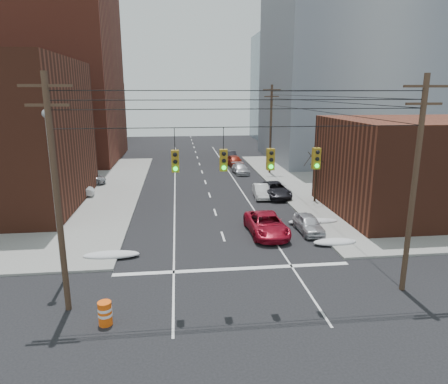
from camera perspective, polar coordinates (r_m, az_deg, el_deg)
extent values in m
plane|color=black|center=(18.35, 4.37, -19.49)|extent=(160.00, 160.00, 0.00)
cube|color=gray|center=(52.61, 28.38, 1.37)|extent=(40.00, 40.00, 0.15)
cube|color=brown|center=(66.54, -26.19, 16.93)|extent=(24.00, 20.00, 30.00)
cube|color=#522518|center=(91.97, -21.47, 10.58)|extent=(22.00, 18.00, 12.00)
cube|color=gray|center=(64.13, 17.01, 15.63)|extent=(22.00, 20.00, 25.00)
cube|color=gray|center=(89.19, 11.37, 14.40)|extent=(20.00, 18.00, 22.00)
cube|color=#522518|center=(37.97, 27.22, 3.23)|extent=(16.00, 12.00, 8.00)
cylinder|color=#473323|center=(19.34, -22.73, -0.90)|extent=(0.28, 0.28, 11.00)
cube|color=#473323|center=(18.78, -24.18, 13.71)|extent=(2.20, 0.12, 0.12)
cube|color=#473323|center=(18.78, -23.93, 11.28)|extent=(1.80, 0.12, 0.12)
cylinder|color=#473323|center=(21.88, 25.48, 0.47)|extent=(0.28, 0.28, 11.00)
cube|color=#473323|center=(21.38, 26.90, 13.33)|extent=(2.20, 0.12, 0.12)
cube|color=#473323|center=(21.39, 26.66, 11.20)|extent=(1.80, 0.12, 0.12)
cylinder|color=#473323|center=(50.54, 6.69, 8.75)|extent=(0.28, 0.28, 11.00)
cube|color=#473323|center=(50.33, 6.85, 14.31)|extent=(2.20, 0.12, 0.12)
cube|color=#473323|center=(50.33, 6.82, 13.40)|extent=(1.80, 0.12, 0.12)
cylinder|color=black|center=(18.30, 3.08, 9.26)|extent=(17.00, 0.04, 0.04)
cylinder|color=black|center=(18.09, -7.07, 7.52)|extent=(0.03, 0.03, 1.00)
cube|color=olive|center=(18.23, -6.98, 4.40)|extent=(0.35, 0.30, 1.00)
sphere|color=black|center=(18.01, -7.01, 5.31)|extent=(0.20, 0.20, 0.20)
sphere|color=black|center=(18.06, -6.98, 4.31)|extent=(0.20, 0.20, 0.20)
sphere|color=#0CE526|center=(18.12, -6.95, 3.31)|extent=(0.20, 0.20, 0.20)
cylinder|color=black|center=(18.21, -0.08, 7.67)|extent=(0.03, 0.03, 1.00)
cube|color=olive|center=(18.35, -0.07, 4.57)|extent=(0.35, 0.30, 1.00)
sphere|color=black|center=(18.13, -0.01, 5.48)|extent=(0.20, 0.20, 0.20)
sphere|color=black|center=(18.18, -0.01, 4.48)|extent=(0.20, 0.20, 0.20)
sphere|color=#0CE526|center=(18.24, -0.01, 3.49)|extent=(0.20, 0.20, 0.20)
cylinder|color=black|center=(18.59, 6.74, 7.71)|extent=(0.03, 0.03, 1.00)
cube|color=olive|center=(18.73, 6.65, 4.67)|extent=(0.35, 0.30, 1.00)
sphere|color=black|center=(18.51, 6.80, 5.56)|extent=(0.20, 0.20, 0.20)
sphere|color=black|center=(18.56, 6.77, 4.58)|extent=(0.20, 0.20, 0.20)
sphere|color=#0CE526|center=(18.62, 6.74, 3.61)|extent=(0.20, 0.20, 0.20)
cylinder|color=black|center=(19.22, 13.19, 7.64)|extent=(0.03, 0.03, 1.00)
cube|color=olive|center=(19.35, 13.03, 4.70)|extent=(0.35, 0.30, 1.00)
sphere|color=black|center=(19.14, 13.25, 5.56)|extent=(0.20, 0.20, 0.20)
sphere|color=black|center=(19.19, 13.20, 4.62)|extent=(0.20, 0.20, 0.20)
sphere|color=#0CE526|center=(19.24, 13.14, 3.68)|extent=(0.20, 0.20, 0.20)
cylinder|color=gray|center=(22.65, -22.91, -1.45)|extent=(0.18, 0.18, 9.00)
sphere|color=gray|center=(21.96, -24.07, 10.19)|extent=(0.44, 0.44, 0.44)
cylinder|color=black|center=(38.14, 12.93, 1.04)|extent=(0.20, 0.20, 3.50)
cylinder|color=black|center=(37.93, 13.61, 4.51)|extent=(0.27, 0.82, 1.19)
cylinder|color=black|center=(38.29, 13.16, 4.75)|extent=(1.17, 0.54, 1.38)
cylinder|color=black|center=(38.22, 12.16, 4.84)|extent=(1.44, 1.00, 1.48)
cylinder|color=black|center=(37.62, 12.52, 4.49)|extent=(0.17, 0.84, 1.19)
cylinder|color=black|center=(37.14, 12.69, 4.50)|extent=(0.82, 0.99, 1.40)
cylinder|color=black|center=(36.91, 13.67, 4.44)|extent=(1.74, 0.21, 1.43)
cylinder|color=black|center=(37.60, 13.72, 4.42)|extent=(0.48, 0.73, 1.20)
ellipsoid|color=silver|center=(26.31, -15.79, -8.63)|extent=(3.50, 1.08, 0.42)
ellipsoid|color=silver|center=(28.42, 15.56, -6.89)|extent=(3.00, 1.08, 0.42)
ellipsoid|color=silver|center=(32.37, 12.60, -4.11)|extent=(4.00, 1.08, 0.42)
imported|color=maroon|center=(29.34, 6.09, -4.62)|extent=(2.70, 5.55, 1.52)
imported|color=silver|center=(30.28, 11.97, -4.44)|extent=(1.62, 3.93, 1.33)
imported|color=silver|center=(39.46, 5.33, 0.13)|extent=(1.63, 4.01, 1.29)
imported|color=black|center=(39.88, 7.28, 0.34)|extent=(2.64, 5.31, 1.45)
imported|color=#ADAEB2|center=(50.90, 2.36, 3.31)|extent=(2.04, 4.34, 1.23)
imported|color=maroon|center=(55.94, 1.53, 4.46)|extent=(2.30, 4.68, 1.54)
imported|color=black|center=(60.16, 0.95, 5.13)|extent=(1.58, 4.52, 1.49)
imported|color=beige|center=(41.63, -20.85, 0.21)|extent=(4.07, 1.68, 1.31)
imported|color=#B0B0B5|center=(46.70, -19.39, 1.77)|extent=(4.99, 2.87, 1.31)
imported|color=black|center=(44.19, -28.48, 0.25)|extent=(5.20, 3.01, 1.42)
imported|color=#A1A1A5|center=(43.57, -25.81, 0.36)|extent=(4.33, 2.51, 1.38)
cylinder|color=#F6560C|center=(19.34, -16.63, -16.27)|extent=(0.74, 0.74, 1.10)
cylinder|color=white|center=(19.23, -16.67, -15.70)|extent=(0.75, 0.75, 0.13)
cylinder|color=white|center=(19.37, -16.61, -16.41)|extent=(0.75, 0.75, 0.13)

